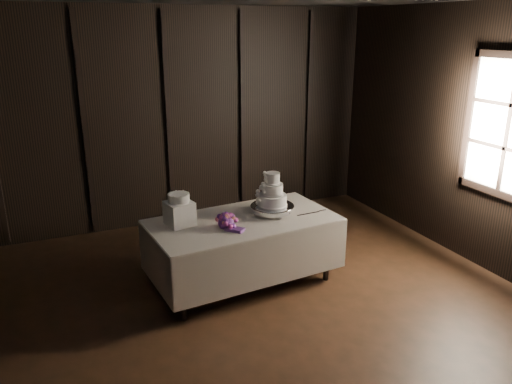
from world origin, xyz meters
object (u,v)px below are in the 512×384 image
object	(u,v)px
display_table	(243,249)
wedding_cake	(271,193)
cake_stand	(272,209)
small_cake	(179,198)
bouquet	(226,221)
box_pedestal	(179,213)

from	to	relation	value
display_table	wedding_cake	size ratio (longest dim) A/B	5.53
cake_stand	small_cake	distance (m)	1.06
bouquet	box_pedestal	world-z (taller)	box_pedestal
bouquet	wedding_cake	bearing A→B (deg)	16.28
bouquet	small_cake	xyz separation A→B (m)	(-0.42, 0.26, 0.23)
bouquet	small_cake	bearing A→B (deg)	147.95
display_table	bouquet	distance (m)	0.49
wedding_cake	small_cake	size ratio (longest dim) A/B	1.69
bouquet	box_pedestal	xyz separation A→B (m)	(-0.42, 0.26, 0.06)
wedding_cake	bouquet	distance (m)	0.63
box_pedestal	small_cake	world-z (taller)	small_cake
bouquet	box_pedestal	distance (m)	0.49
cake_stand	box_pedestal	xyz separation A→B (m)	(-1.03, 0.07, 0.08)
cake_stand	small_cake	bearing A→B (deg)	175.82
display_table	small_cake	bearing A→B (deg)	164.03
box_pedestal	wedding_cake	bearing A→B (deg)	-5.19
box_pedestal	display_table	bearing A→B (deg)	-10.75
box_pedestal	small_cake	bearing A→B (deg)	180.00
wedding_cake	bouquet	xyz separation A→B (m)	(-0.58, -0.17, -0.17)
cake_stand	box_pedestal	world-z (taller)	box_pedestal
box_pedestal	cake_stand	bearing A→B (deg)	-4.18
wedding_cake	bouquet	size ratio (longest dim) A/B	0.95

